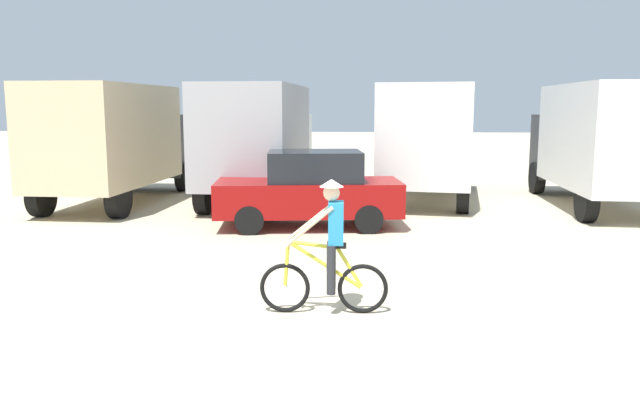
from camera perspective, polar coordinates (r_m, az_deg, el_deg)
The scene contains 7 objects.
ground_plane at distance 8.08m, azimuth -3.37°, elevation -11.39°, with size 120.00×120.00×0.00m, color beige.
box_truck_tan_camper at distance 18.52m, azimuth -18.27°, elevation 5.43°, with size 2.60×6.83×3.35m.
box_truck_grey_hauler at distance 18.06m, azimuth -5.60°, elevation 5.75°, with size 2.57×6.82×3.35m.
box_truck_white_box at distance 18.68m, azimuth 10.01°, elevation 5.76°, with size 3.30×7.02×3.35m.
box_truck_avon_van at distance 18.52m, azimuth 24.56°, elevation 5.09°, with size 2.58×6.82×3.35m.
sedan_parked at distance 14.18m, azimuth -0.93°, elevation 0.99°, with size 4.38×2.26×1.76m.
cyclist_orange_shirt at distance 8.28m, azimuth 0.76°, elevation -4.78°, with size 1.73×0.52×1.82m.
Camera 1 is at (1.03, -7.52, 2.76)m, focal length 34.75 mm.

